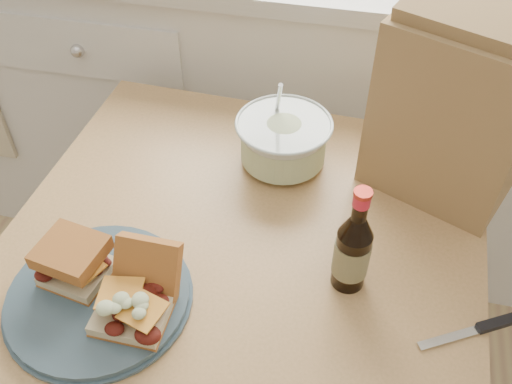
% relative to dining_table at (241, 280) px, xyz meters
% --- Properties ---
extents(cabinet_run, '(2.50, 0.64, 0.94)m').
position_rel_dining_table_xyz_m(cabinet_run, '(-0.06, 0.83, -0.14)').
color(cabinet_run, silver).
rests_on(cabinet_run, ground).
extents(dining_table, '(0.90, 0.90, 0.72)m').
position_rel_dining_table_xyz_m(dining_table, '(0.00, 0.00, 0.00)').
color(dining_table, tan).
rests_on(dining_table, ground).
extents(plate, '(0.30, 0.30, 0.02)m').
position_rel_dining_table_xyz_m(plate, '(-0.20, -0.17, 0.12)').
color(plate, '#3D5463').
rests_on(plate, dining_table).
extents(sandwich_left, '(0.12, 0.11, 0.08)m').
position_rel_dining_table_xyz_m(sandwich_left, '(-0.25, -0.14, 0.16)').
color(sandwich_left, beige).
rests_on(sandwich_left, plate).
extents(sandwich_right, '(0.12, 0.16, 0.10)m').
position_rel_dining_table_xyz_m(sandwich_right, '(-0.12, -0.17, 0.16)').
color(sandwich_right, beige).
rests_on(sandwich_right, plate).
extents(coleslaw_bowl, '(0.20, 0.20, 0.20)m').
position_rel_dining_table_xyz_m(coleslaw_bowl, '(0.03, 0.24, 0.16)').
color(coleslaw_bowl, silver).
rests_on(coleslaw_bowl, dining_table).
extents(beer_bottle, '(0.06, 0.06, 0.22)m').
position_rel_dining_table_xyz_m(beer_bottle, '(0.20, -0.04, 0.19)').
color(beer_bottle, black).
rests_on(beer_bottle, dining_table).
extents(knife, '(0.16, 0.10, 0.01)m').
position_rel_dining_table_xyz_m(knife, '(0.42, -0.08, 0.11)').
color(knife, silver).
rests_on(knife, dining_table).
extents(paper_bag, '(0.31, 0.27, 0.35)m').
position_rel_dining_table_xyz_m(paper_bag, '(0.34, 0.25, 0.28)').
color(paper_bag, olive).
rests_on(paper_bag, dining_table).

